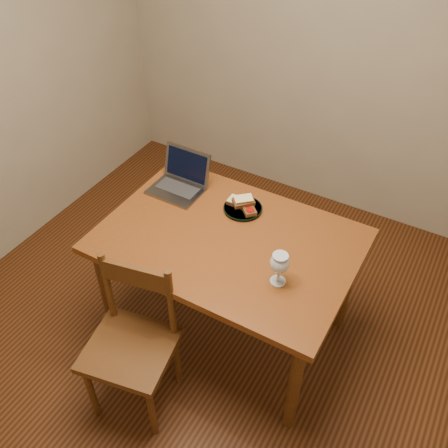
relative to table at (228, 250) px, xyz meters
The scene contains 10 objects.
floor 0.68m from the table, 117.81° to the right, with size 3.20×3.20×0.02m, color black.
back_wall 1.64m from the table, 92.18° to the left, with size 3.20×0.02×2.60m, color gray.
table is the anchor object (origin of this frame).
chair 0.66m from the table, 107.79° to the right, with size 0.48×0.46×0.44m.
plate 0.26m from the table, 100.31° to the left, with size 0.21×0.21×0.02m, color black.
sandwich_cheese 0.28m from the table, 107.71° to the left, with size 0.11×0.07×0.04m, color #381E0C, non-canonical shape.
sandwich_tomato 0.25m from the table, 90.55° to the left, with size 0.11×0.06×0.03m, color #381E0C, non-canonical shape.
sandwich_top 0.28m from the table, 100.10° to the left, with size 0.11×0.07×0.04m, color #381E0C, non-canonical shape.
milk_glass 0.41m from the table, 22.61° to the right, with size 0.09×0.09×0.17m, color white, non-canonical shape.
laptop 0.53m from the table, 151.51° to the left, with size 0.29×0.27×0.21m.
Camera 1 is at (0.97, -1.52, 2.48)m, focal length 40.00 mm.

